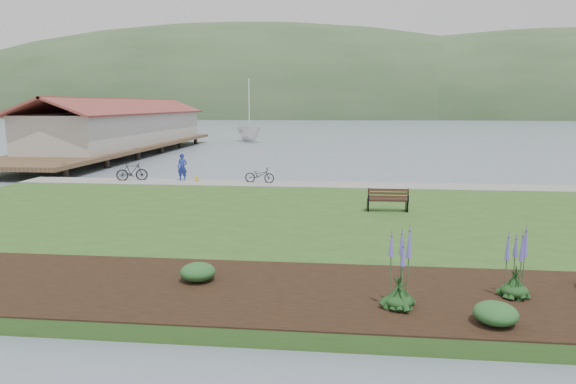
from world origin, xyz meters
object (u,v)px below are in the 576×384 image
Objects in this scene: sailboat at (250,142)px; person at (182,165)px; bicycle_a at (260,175)px; park_bench at (388,199)px.

person is at bearing -117.47° from sailboat.
sailboat reaches higher than bicycle_a.
bicycle_a is (4.63, -0.30, -0.49)m from person.
park_bench is at bearing -131.86° from bicycle_a.
park_bench is 0.90× the size of person.
park_bench is at bearing -36.03° from person.
sailboat reaches higher than park_bench.
park_bench is 0.99× the size of bicycle_a.
bicycle_a is (-6.63, 7.25, -0.07)m from park_bench.
person is 37.39m from sailboat.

